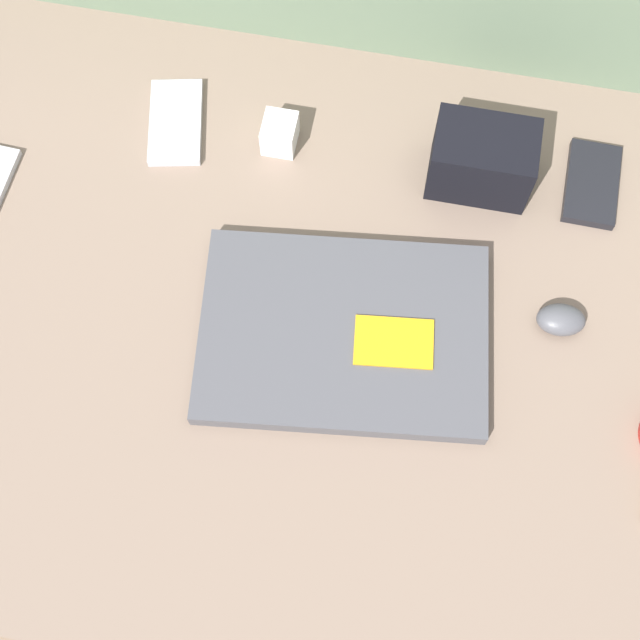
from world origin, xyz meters
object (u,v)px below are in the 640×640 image
Objects in this scene: phone_small at (592,184)px; charger_brick at (280,133)px; phone_silver at (176,122)px; camera_pouch at (482,160)px; computer_mouse at (561,320)px; laptop at (344,333)px.

charger_brick is at bearing -177.50° from phone_small.
phone_small is (0.53, 0.01, 0.00)m from phone_silver.
computer_mouse is at bearing -56.27° from camera_pouch.
charger_brick is (-0.37, 0.18, 0.01)m from computer_mouse.
laptop is 0.37m from phone_small.
laptop is 7.76× the size of charger_brick.
camera_pouch reaches higher than phone_small.
phone_silver is at bearing 153.85° from computer_mouse.
camera_pouch is at bearing -1.27° from charger_brick.
phone_silver is at bearing 179.27° from charger_brick.
phone_silver is (-0.51, 0.18, -0.01)m from computer_mouse.
phone_silver is at bearing 178.92° from camera_pouch.
camera_pouch is at bearing -172.75° from phone_small.
laptop is 3.08× the size of phone_small.
camera_pouch is (0.13, 0.24, 0.03)m from laptop.
phone_small is at bearing 76.93° from computer_mouse.
phone_small is 2.52× the size of charger_brick.
phone_silver is at bearing -178.06° from phone_small.
phone_silver is 0.14m from charger_brick.
computer_mouse reaches higher than laptop.
laptop is at bearing -171.81° from computer_mouse.
phone_small is (0.27, 0.26, -0.01)m from laptop.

